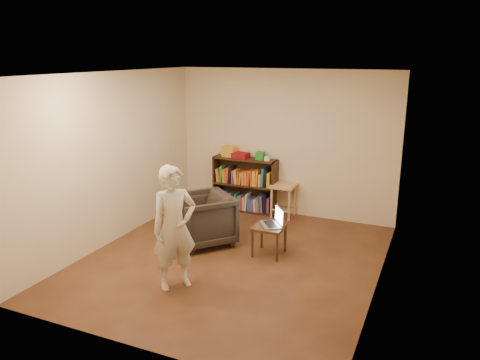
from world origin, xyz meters
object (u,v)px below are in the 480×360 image
at_px(laptop, 274,221).
at_px(stool, 283,191).
at_px(side_table, 269,231).
at_px(person, 174,228).
at_px(bookshelf, 245,188).
at_px(armchair, 203,219).

bearing_deg(laptop, stool, 156.42).
bearing_deg(side_table, person, -118.12).
height_order(side_table, person, person).
relative_size(stool, laptop, 1.36).
height_order(bookshelf, armchair, bookshelf).
relative_size(bookshelf, side_table, 2.72).
bearing_deg(side_table, armchair, -179.17).
bearing_deg(bookshelf, side_table, -57.02).
bearing_deg(side_table, bookshelf, 122.98).
xyz_separation_m(stool, armchair, (-0.74, -1.65, -0.09)).
height_order(bookshelf, laptop, bookshelf).
height_order(side_table, laptop, laptop).
xyz_separation_m(stool, person, (-0.40, -3.01, 0.30)).
distance_m(armchair, side_table, 1.08).
relative_size(armchair, laptop, 1.95).
xyz_separation_m(stool, side_table, (0.34, -1.63, -0.12)).
distance_m(stool, side_table, 1.67).
height_order(armchair, side_table, armchair).
xyz_separation_m(side_table, laptop, (0.05, 0.06, 0.14)).
distance_m(laptop, person, 1.66).
relative_size(bookshelf, armchair, 1.40).
distance_m(side_table, person, 1.62).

